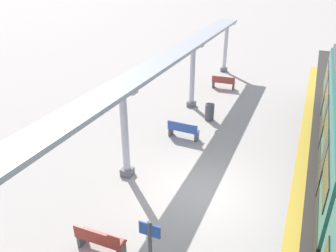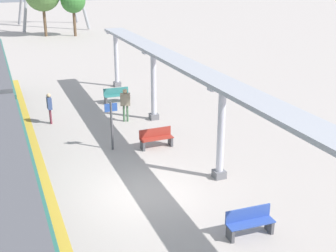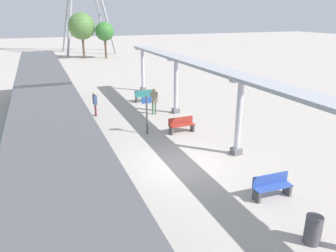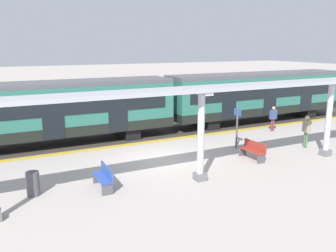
{
  "view_description": "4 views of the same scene",
  "coord_description": "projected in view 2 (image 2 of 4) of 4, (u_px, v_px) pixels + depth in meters",
  "views": [
    {
      "loc": [
        -2.8,
        9.74,
        7.73
      ],
      "look_at": [
        2.02,
        -1.53,
        1.62
      ],
      "focal_mm": 35.91,
      "sensor_mm": 36.0,
      "label": 1
    },
    {
      "loc": [
        -4.45,
        -13.43,
        7.78
      ],
      "look_at": [
        1.8,
        2.28,
        1.56
      ],
      "focal_mm": 47.52,
      "sensor_mm": 36.0,
      "label": 2
    },
    {
      "loc": [
        -5.27,
        -11.76,
        6.39
      ],
      "look_at": [
        -0.48,
        0.09,
        1.91
      ],
      "focal_mm": 34.4,
      "sensor_mm": 36.0,
      "label": 3
    },
    {
      "loc": [
        14.75,
        -7.29,
        5.35
      ],
      "look_at": [
        1.43,
        -0.48,
        2.0
      ],
      "focal_mm": 38.35,
      "sensor_mm": 36.0,
      "label": 4
    }
  ],
  "objects": [
    {
      "name": "tree_left_background",
      "position": [
        73.0,
        1.0,
        48.89
      ],
      "size": [
        2.74,
        2.74,
        5.27
      ],
      "color": "brown",
      "rests_on": "ground"
    },
    {
      "name": "bench_extra_slot",
      "position": [
        156.0,
        138.0,
        19.83
      ],
      "size": [
        1.51,
        0.47,
        0.86
      ],
      "color": "maroon",
      "rests_on": "ground"
    },
    {
      "name": "platform_info_sign",
      "position": [
        111.0,
        121.0,
        19.28
      ],
      "size": [
        0.56,
        0.1,
        2.2
      ],
      "color": "#4C4C51",
      "rests_on": "ground"
    },
    {
      "name": "passenger_waiting_near_edge",
      "position": [
        49.0,
        105.0,
        22.57
      ],
      "size": [
        0.22,
        0.47,
        1.6
      ],
      "color": "brown",
      "rests_on": "ground"
    },
    {
      "name": "bench_mid_platform",
      "position": [
        116.0,
        95.0,
        26.23
      ],
      "size": [
        1.51,
        0.47,
        0.86
      ],
      "color": "#317875",
      "rests_on": "ground"
    },
    {
      "name": "canopy_pillar_third",
      "position": [
        221.0,
        133.0,
        16.5
      ],
      "size": [
        1.1,
        0.44,
        3.64
      ],
      "color": "slate",
      "rests_on": "ground"
    },
    {
      "name": "tactile_edge_strip",
      "position": [
        52.0,
        211.0,
        14.81
      ],
      "size": [
        0.5,
        37.88,
        0.01
      ],
      "primitive_type": "cube",
      "color": "gold",
      "rests_on": "ground"
    },
    {
      "name": "canopy_pillar_fifth",
      "position": [
        116.0,
        59.0,
        29.18
      ],
      "size": [
        1.1,
        0.44,
        3.64
      ],
      "color": "slate",
      "rests_on": "ground"
    },
    {
      "name": "passenger_by_the_benches",
      "position": [
        125.0,
        101.0,
        22.84
      ],
      "size": [
        0.55,
        0.37,
        1.75
      ],
      "color": "#486F4C",
      "rests_on": "ground"
    },
    {
      "name": "bench_far_end",
      "position": [
        249.0,
        222.0,
        13.4
      ],
      "size": [
        1.51,
        0.49,
        0.86
      ],
      "color": "#304DA4",
      "rests_on": "ground"
    },
    {
      "name": "ground_plane",
      "position": [
        145.0,
        194.0,
        15.95
      ],
      "size": [
        176.0,
        176.0,
        0.0
      ],
      "primitive_type": "plane",
      "color": "#AFA59E"
    },
    {
      "name": "canopy_beam",
      "position": [
        226.0,
        86.0,
        15.64
      ],
      "size": [
        1.2,
        30.35,
        0.16
      ],
      "primitive_type": "cube",
      "color": "#A8AAB2",
      "rests_on": "canopy_pillar_nearest"
    },
    {
      "name": "canopy_pillar_fourth",
      "position": [
        154.0,
        85.0,
        22.9
      ],
      "size": [
        1.1,
        0.44,
        3.64
      ],
      "color": "slate",
      "rests_on": "ground"
    }
  ]
}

